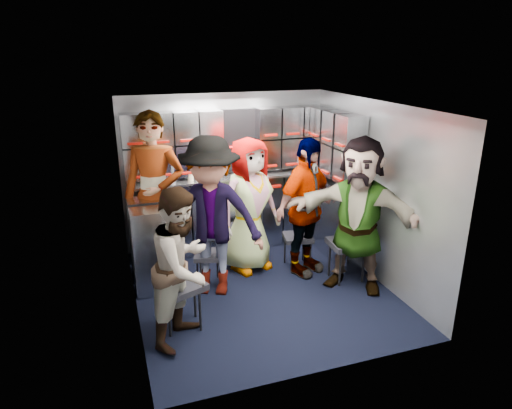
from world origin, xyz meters
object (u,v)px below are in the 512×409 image
object	(u,v)px
jump_seat_center	(245,231)
attendant_arc_d	(305,208)
jump_seat_mid_right	(298,239)
attendant_arc_c	(249,205)
attendant_standing	(155,196)
attendant_arc_a	(183,266)
jump_seat_near_left	(181,289)
attendant_arc_e	(358,215)
attendant_arc_b	(211,218)
jump_seat_mid_left	(209,256)
jump_seat_near_right	(347,246)

from	to	relation	value
jump_seat_center	attendant_arc_d	xyz separation A→B (m)	(0.60, -0.51, 0.42)
jump_seat_mid_right	attendant_arc_c	xyz separation A→B (m)	(-0.60, 0.15, 0.47)
jump_seat_center	attendant_arc_c	distance (m)	0.45
attendant_standing	attendant_arc_a	distance (m)	1.45
jump_seat_near_left	attendant_arc_e	bearing A→B (deg)	5.07
jump_seat_near_left	attendant_arc_d	xyz separation A→B (m)	(1.63, 0.70, 0.42)
jump_seat_mid_right	attendant_arc_a	world-z (taller)	attendant_arc_a
jump_seat_center	jump_seat_mid_right	xyz separation A→B (m)	(0.60, -0.33, -0.05)
attendant_arc_b	jump_seat_mid_left	bearing A→B (deg)	115.32
jump_seat_mid_right	attendant_arc_e	distance (m)	0.96
attendant_arc_d	attendant_arc_b	bearing A→B (deg)	157.12
jump_seat_mid_right	attendant_arc_b	world-z (taller)	attendant_arc_b
attendant_arc_c	jump_seat_near_right	bearing A→B (deg)	-52.30
attendant_standing	attendant_arc_a	bearing A→B (deg)	-62.99
jump_seat_mid_right	jump_seat_near_left	bearing A→B (deg)	-151.56
jump_seat_near_right	attendant_arc_a	world-z (taller)	attendant_arc_a
attendant_standing	attendant_arc_b	world-z (taller)	attendant_standing
jump_seat_mid_left	attendant_arc_c	distance (m)	0.80
attendant_standing	jump_seat_mid_left	bearing A→B (deg)	-17.77
jump_seat_near_left	attendant_arc_e	world-z (taller)	attendant_arc_e
jump_seat_mid_right	attendant_arc_b	distance (m)	1.32
attendant_arc_d	jump_seat_near_right	bearing A→B (deg)	-68.17
jump_seat_center	attendant_arc_e	distance (m)	1.51
jump_seat_near_right	attendant_arc_b	size ratio (longest dim) A/B	0.28
jump_seat_mid_right	jump_seat_near_right	distance (m)	0.67
jump_seat_near_left	attendant_arc_a	distance (m)	0.38
jump_seat_mid_left	jump_seat_near_right	distance (m)	1.64
jump_seat_near_left	attendant_arc_b	world-z (taller)	attendant_arc_b
attendant_arc_e	attendant_standing	bearing A→B (deg)	-164.07
jump_seat_mid_right	attendant_standing	xyz separation A→B (m)	(-1.69, 0.37, 0.63)
attendant_arc_a	attendant_arc_c	distance (m)	1.59
jump_seat_near_right	attendant_arc_e	distance (m)	0.48
jump_seat_mid_left	attendant_arc_b	size ratio (longest dim) A/B	0.23
attendant_arc_d	jump_seat_center	bearing A→B (deg)	111.63
attendant_arc_b	attendant_arc_c	distance (m)	0.73
attendant_arc_c	attendant_arc_b	bearing A→B (deg)	-161.71
jump_seat_mid_left	attendant_arc_d	size ratio (longest dim) A/B	0.24
jump_seat_mid_right	jump_seat_mid_left	bearing A→B (deg)	-174.89
jump_seat_near_left	attendant_arc_e	xyz separation A→B (m)	(2.04, 0.18, 0.46)
jump_seat_near_left	jump_seat_mid_left	distance (m)	0.90
jump_seat_near_right	attendant_arc_a	bearing A→B (deg)	-165.13
attendant_arc_a	attendant_arc_e	size ratio (longest dim) A/B	0.85
jump_seat_center	attendant_arc_d	distance (m)	0.89
attendant_arc_e	jump_seat_mid_left	bearing A→B (deg)	-157.80
jump_seat_mid_left	attendant_arc_b	bearing A→B (deg)	-90.00
jump_seat_near_right	attendant_arc_c	xyz separation A→B (m)	(-1.00, 0.67, 0.40)
jump_seat_mid_right	jump_seat_near_right	bearing A→B (deg)	-52.18
attendant_standing	attendant_arc_b	size ratio (longest dim) A/B	1.11
jump_seat_mid_right	attendant_arc_d	distance (m)	0.51
jump_seat_mid_left	attendant_arc_d	distance (m)	1.28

